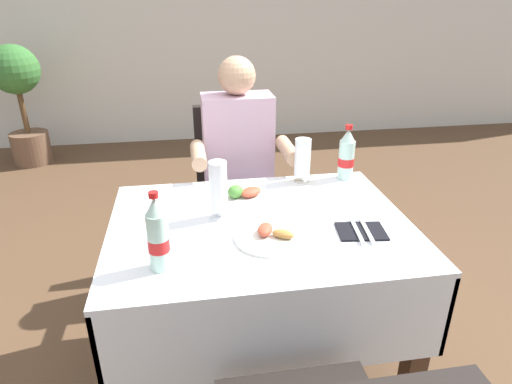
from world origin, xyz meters
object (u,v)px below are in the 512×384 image
napkin_cutlery_set (361,231)px  chair_far_diner_seat (235,185)px  plate_near_camera (269,236)px  beer_glass_middle (218,189)px  potted_plant_corner (19,94)px  cola_bottle_secondary (346,156)px  cola_bottle_primary (158,236)px  beer_glass_left (302,160)px  main_dining_table (260,262)px  plate_far_diner (242,195)px  seated_diner_far (240,166)px

napkin_cutlery_set → chair_far_diner_seat: bearing=110.1°
plate_near_camera → beer_glass_middle: 0.27m
potted_plant_corner → napkin_cutlery_set: bearing=-55.6°
cola_bottle_secondary → cola_bottle_primary: bearing=-143.7°
plate_near_camera → cola_bottle_secondary: 0.67m
potted_plant_corner → beer_glass_left: bearing=-52.2°
beer_glass_left → potted_plant_corner: (-2.00, 2.58, -0.19)m
cola_bottle_secondary → chair_far_diner_seat: bearing=135.2°
plate_near_camera → cola_bottle_primary: size_ratio=0.90×
plate_near_camera → napkin_cutlery_set: plate_near_camera is taller
main_dining_table → chair_far_diner_seat: size_ratio=1.15×
chair_far_diner_seat → plate_near_camera: bearing=-89.4°
cola_bottle_secondary → napkin_cutlery_set: (-0.11, -0.49, -0.10)m
napkin_cutlery_set → plate_far_diner: bearing=137.8°
cola_bottle_secondary → seated_diner_far: bearing=142.3°
beer_glass_left → potted_plant_corner: bearing=127.8°
beer_glass_left → plate_far_diner: bearing=-155.2°
napkin_cutlery_set → cola_bottle_secondary: bearing=77.1°
beer_glass_middle → cola_bottle_secondary: 0.67m
beer_glass_left → potted_plant_corner: potted_plant_corner is taller
main_dining_table → potted_plant_corner: size_ratio=1.00×
beer_glass_left → napkin_cutlery_set: 0.50m
main_dining_table → seated_diner_far: 0.72m
seated_diner_far → beer_glass_middle: size_ratio=5.53×
chair_far_diner_seat → cola_bottle_secondary: size_ratio=3.82×
beer_glass_left → cola_bottle_secondary: bearing=1.8°
plate_near_camera → potted_plant_corner: bearing=119.9°
plate_far_diner → beer_glass_left: 0.33m
chair_far_diner_seat → plate_far_diner: 0.63m
main_dining_table → plate_near_camera: (0.01, -0.13, 0.19)m
napkin_cutlery_set → potted_plant_corner: potted_plant_corner is taller
main_dining_table → cola_bottle_secondary: size_ratio=4.41×
plate_near_camera → cola_bottle_secondary: (0.45, 0.48, 0.10)m
cola_bottle_primary → napkin_cutlery_set: size_ratio=1.35×
beer_glass_middle → cola_bottle_secondary: size_ratio=0.90×
plate_near_camera → cola_bottle_secondary: cola_bottle_secondary is taller
main_dining_table → plate_far_diner: 0.29m
seated_diner_far → cola_bottle_secondary: 0.59m
beer_glass_left → beer_glass_middle: 0.49m
beer_glass_left → cola_bottle_secondary: cola_bottle_secondary is taller
cola_bottle_secondary → potted_plant_corner: bearing=130.6°
beer_glass_left → cola_bottle_secondary: 0.21m
main_dining_table → potted_plant_corner: potted_plant_corner is taller
cola_bottle_secondary → potted_plant_corner: (-2.21, 2.58, -0.19)m
plate_far_diner → cola_bottle_secondary: size_ratio=0.93×
plate_near_camera → beer_glass_middle: beer_glass_middle is taller
chair_far_diner_seat → potted_plant_corner: (-1.75, 2.12, 0.12)m
plate_near_camera → potted_plant_corner: (-1.76, 3.06, -0.10)m
chair_far_diner_seat → seated_diner_far: size_ratio=0.77×
cola_bottle_primary → plate_far_diner: bearing=55.2°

